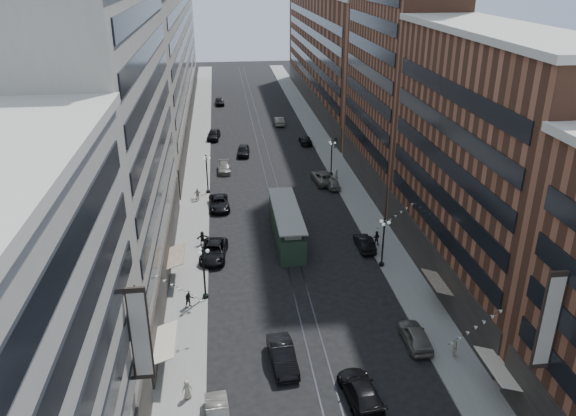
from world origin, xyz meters
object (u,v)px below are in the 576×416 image
car_10 (365,243)px  car_extra_1 (220,101)px  lamppost_sw_mid (207,173)px  pedestrian_9 (335,143)px  pedestrian_1 (187,389)px  car_11 (323,177)px  pedestrian_8 (336,175)px  lamppost_sw_far (204,271)px  lamppost_se_far (383,241)px  car_8 (224,168)px  pedestrian_4 (455,349)px  car_12 (305,140)px  car_7 (219,203)px  car_14 (279,121)px  pedestrian_6 (198,194)px  car_6 (361,391)px  car_13 (243,151)px  car_5 (283,356)px  lamppost_se_mid (332,156)px  pedestrian_5 (202,238)px  car_2 (214,251)px  car_9 (214,134)px  streetcar (286,225)px  car_4 (415,336)px  pedestrian_7 (376,238)px  pedestrian_2 (189,299)px  car_extra_0 (332,183)px

car_10 → car_extra_1: car_extra_1 is taller
lamppost_sw_mid → pedestrian_9: lamppost_sw_mid is taller
pedestrian_1 → car_11: 46.35m
pedestrian_8 → car_extra_1: (-16.54, 51.25, -0.22)m
lamppost_sw_far → car_extra_1: (2.16, 80.71, -2.29)m
pedestrian_1 → pedestrian_8: bearing=-132.1°
lamppost_se_far → car_8: lamppost_se_far is taller
pedestrian_4 → car_12: pedestrian_4 is taller
car_7 → pedestrian_9: pedestrian_9 is taller
lamppost_sw_far → car_14: lamppost_sw_far is taller
car_7 → car_10: bearing=-43.6°
pedestrian_4 → pedestrian_6: 41.71m
car_6 → car_11: bearing=-102.2°
car_10 → car_13: size_ratio=0.93×
car_5 → car_extra_1: 91.24m
lamppost_se_mid → car_5: lamppost_se_mid is taller
lamppost_sw_far → pedestrian_5: bearing=92.4°
pedestrian_1 → pedestrian_5: 24.78m
car_2 → car_extra_1: (1.36, 72.58, -0.01)m
car_8 → car_9: car_9 is taller
car_6 → car_extra_1: car_6 is taller
streetcar → car_9: 42.55m
lamppost_se_mid → car_4: size_ratio=1.14×
lamppost_sw_far → lamppost_se_far: 18.83m
pedestrian_1 → pedestrian_4: pedestrian_4 is taller
streetcar → car_8: 24.83m
car_5 → pedestrian_9: pedestrian_9 is taller
streetcar → pedestrian_4: streetcar is taller
car_14 → car_5: bearing=84.1°
streetcar → car_8: streetcar is taller
pedestrian_7 → pedestrian_4: bearing=118.8°
pedestrian_1 → car_extra_1: (3.29, 94.21, -0.13)m
pedestrian_2 → pedestrian_4: bearing=-42.1°
car_5 → pedestrian_4: pedestrian_4 is taller
car_14 → pedestrian_8: size_ratio=2.79×
car_6 → pedestrian_7: 25.05m
car_4 → pedestrian_2: size_ratio=2.89×
car_13 → pedestrian_5: pedestrian_5 is taller
car_8 → car_extra_0: (15.20, -8.65, 0.02)m
car_9 → car_8: bearing=-77.7°
pedestrian_1 → pedestrian_2: 12.09m
lamppost_sw_mid → car_10: (17.60, -18.83, -2.35)m
lamppost_sw_far → car_13: lamppost_sw_far is taller
car_7 → pedestrian_8: 18.88m
car_14 → lamppost_se_mid: bearing=98.9°
car_9 → pedestrian_7: pedestrian_7 is taller
pedestrian_4 → car_8: size_ratio=0.34×
lamppost_se_mid → car_2: lamppost_se_mid is taller
car_4 → car_9: car_9 is taller
car_4 → pedestrian_8: pedestrian_8 is taller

